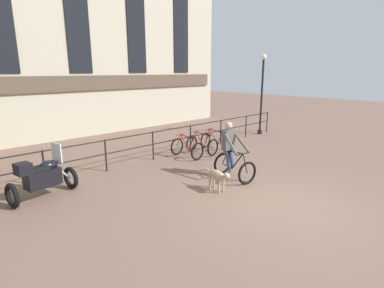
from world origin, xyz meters
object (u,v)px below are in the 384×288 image
at_px(dog, 218,176).
at_px(parked_motorcycle, 42,177).
at_px(parked_bicycle_mid_right, 216,141).
at_px(parked_bicycle_mid_left, 202,145).
at_px(parked_bicycle_near_lamp, 187,148).
at_px(cyclist_with_bike, 232,153).
at_px(street_lamp, 262,90).

distance_m(dog, parked_motorcycle, 4.51).
height_order(dog, parked_bicycle_mid_right, parked_bicycle_mid_right).
height_order(dog, parked_bicycle_mid_left, parked_bicycle_mid_left).
distance_m(parked_motorcycle, parked_bicycle_near_lamp, 5.15).
relative_size(cyclist_with_bike, parked_bicycle_mid_right, 1.44).
bearing_deg(parked_motorcycle, cyclist_with_bike, -126.72).
height_order(parked_bicycle_near_lamp, parked_bicycle_mid_right, same).
xyz_separation_m(dog, parked_motorcycle, (-3.53, 2.80, 0.13)).
relative_size(parked_bicycle_near_lamp, parked_bicycle_mid_left, 0.98).
bearing_deg(street_lamp, cyclist_with_bike, -153.34).
relative_size(dog, parked_motorcycle, 0.55).
relative_size(parked_motorcycle, street_lamp, 0.43).
relative_size(dog, parked_bicycle_mid_right, 0.79).
bearing_deg(parked_bicycle_mid_right, parked_motorcycle, -5.84).
bearing_deg(street_lamp, parked_bicycle_mid_right, -171.77).
xyz_separation_m(cyclist_with_bike, parked_bicycle_mid_left, (1.32, 2.52, -0.41)).
bearing_deg(dog, street_lamp, 30.77).
xyz_separation_m(parked_bicycle_mid_left, street_lamp, (4.87, 0.59, 1.88)).
bearing_deg(parked_bicycle_near_lamp, cyclist_with_bike, 74.85).
distance_m(cyclist_with_bike, street_lamp, 7.07).
height_order(cyclist_with_bike, parked_motorcycle, cyclist_with_bike).
bearing_deg(parked_bicycle_near_lamp, parked_motorcycle, -2.09).
relative_size(parked_bicycle_near_lamp, parked_bicycle_mid_right, 0.97).
relative_size(parked_motorcycle, parked_bicycle_mid_right, 1.45).
bearing_deg(parked_bicycle_mid_left, dog, 44.26).
bearing_deg(street_lamp, parked_motorcycle, -176.12).
relative_size(dog, parked_bicycle_mid_left, 0.80).
distance_m(dog, parked_bicycle_mid_left, 3.81).
relative_size(cyclist_with_bike, dog, 1.81).
xyz_separation_m(parked_motorcycle, parked_bicycle_near_lamp, (5.14, 0.15, -0.20)).
bearing_deg(dog, cyclist_with_bike, 26.34).
xyz_separation_m(dog, parked_bicycle_mid_right, (3.23, 2.95, -0.07)).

